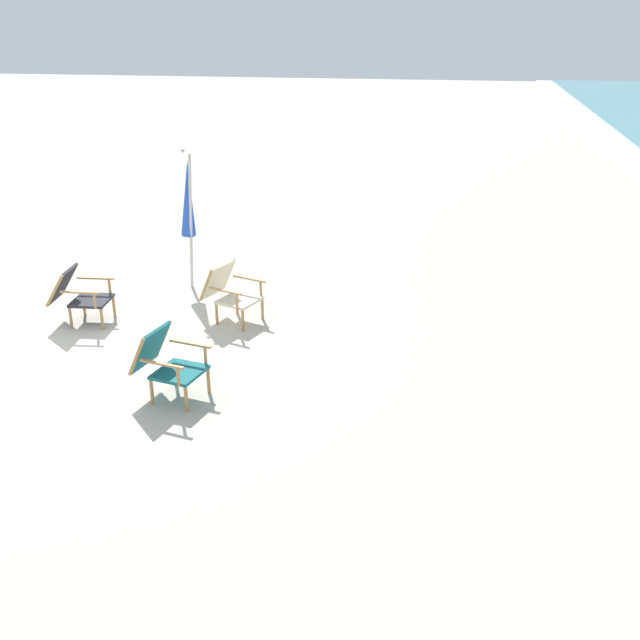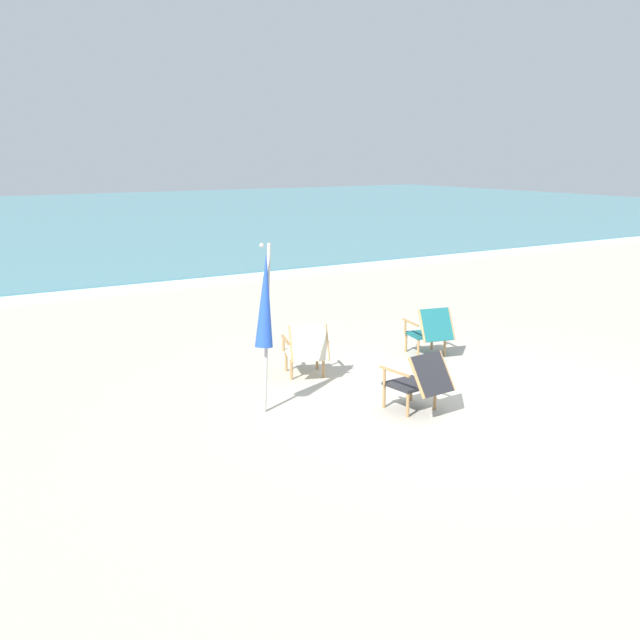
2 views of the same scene
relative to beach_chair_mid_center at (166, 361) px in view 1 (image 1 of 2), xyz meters
The scene contains 5 objects.
ground_plane 2.06m from the beach_chair_mid_center, 119.40° to the right, with size 80.00×80.00×0.00m, color #B7AF9E.
beach_chair_mid_center is the anchor object (origin of this frame).
beach_chair_back_left 2.66m from the beach_chair_mid_center, 133.37° to the right, with size 0.64×0.82×0.77m.
beach_chair_back_right 2.24m from the beach_chair_mid_center, behind, with size 0.79×0.88×0.80m.
umbrella_furled_blue 3.61m from the beach_chair_mid_center, 166.03° to the right, with size 0.41×0.40×2.12m.
Camera 1 is at (7.97, 4.66, 3.98)m, focal length 42.00 mm.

